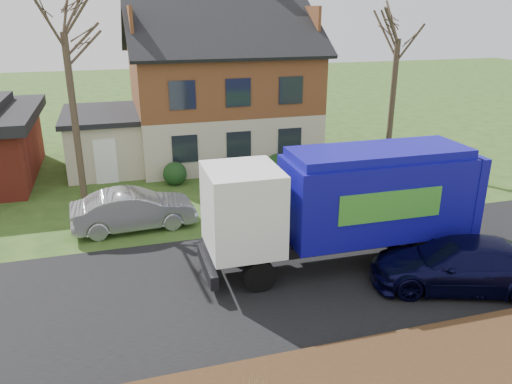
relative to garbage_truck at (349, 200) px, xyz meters
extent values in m
plane|color=#284517|center=(-2.98, -0.55, -2.12)|extent=(120.00, 120.00, 0.00)
cube|color=black|center=(-2.98, -0.55, -2.11)|extent=(80.00, 7.00, 0.02)
cube|color=beige|center=(-0.98, 13.45, -0.77)|extent=(9.00, 7.50, 2.70)
cube|color=#582919|center=(-0.98, 13.45, 1.98)|extent=(9.00, 7.50, 2.80)
cube|color=beige|center=(-7.18, 12.95, -0.82)|extent=(3.50, 5.50, 2.60)
cube|color=black|center=(-7.18, 12.95, 0.60)|extent=(3.90, 5.90, 0.24)
cylinder|color=black|center=(-3.15, -0.91, -1.65)|extent=(0.95, 0.33, 0.95)
cylinder|color=black|center=(-3.13, 1.00, -1.65)|extent=(0.95, 0.33, 0.95)
cylinder|color=black|center=(2.03, -0.98, -1.65)|extent=(0.95, 0.33, 0.95)
cylinder|color=black|center=(2.06, 0.93, -1.65)|extent=(0.95, 0.33, 0.95)
cylinder|color=black|center=(3.21, -1.00, -1.65)|extent=(0.95, 0.33, 0.95)
cylinder|color=black|center=(3.24, 0.91, -1.65)|extent=(0.95, 0.33, 0.95)
cube|color=black|center=(0.04, 0.00, -1.35)|extent=(7.84, 1.20, 0.32)
cube|color=white|center=(-3.37, 0.04, 0.06)|extent=(2.12, 2.30, 2.46)
cube|color=black|center=(-4.37, 0.06, 0.20)|extent=(0.10, 2.00, 0.82)
cube|color=black|center=(-4.46, 0.06, -1.62)|extent=(0.26, 2.28, 0.41)
cube|color=#0F0B88|center=(0.91, -0.01, 0.06)|extent=(5.76, 2.35, 2.46)
cube|color=#0F0B88|center=(0.91, -0.01, 1.42)|extent=(5.48, 2.07, 0.27)
cube|color=#0F0B88|center=(3.86, -0.05, -0.03)|extent=(0.35, 2.32, 2.64)
cube|color=#39892C|center=(0.76, -1.17, 0.15)|extent=(3.27, 0.08, 0.91)
cube|color=#39892C|center=(0.79, 1.14, 0.15)|extent=(3.27, 0.08, 0.91)
imported|color=#9B9EA3|center=(-6.29, 4.57, -1.39)|extent=(4.52, 1.83, 1.46)
imported|color=black|center=(2.46, -2.35, -1.39)|extent=(5.45, 3.65, 1.47)
cylinder|color=#47372A|center=(-8.20, 8.47, 1.28)|extent=(0.28, 0.28, 6.81)
cylinder|color=#423427|center=(7.02, 9.42, 1.03)|extent=(0.29, 0.29, 6.30)
cylinder|color=#3F3526|center=(-0.15, 20.68, 1.96)|extent=(0.31, 0.31, 8.17)
camera|label=1|loc=(-6.78, -12.90, 5.47)|focal=35.00mm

